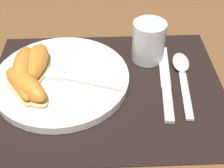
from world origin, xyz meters
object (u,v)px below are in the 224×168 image
plate (62,79)px  spoon (182,70)px  juice_glass (148,44)px  citrus_wedge_1 (24,68)px  citrus_wedge_0 (34,64)px  fork (66,77)px  citrus_wedge_2 (24,76)px  citrus_wedge_3 (26,85)px  knife (166,82)px

plate → spoon: 0.24m
juice_glass → spoon: 0.09m
plate → citrus_wedge_1: 0.07m
spoon → citrus_wedge_0: 0.29m
fork → citrus_wedge_2: citrus_wedge_2 is taller
spoon → citrus_wedge_3: size_ratio=1.69×
spoon → fork: (-0.22, -0.03, 0.01)m
juice_glass → citrus_wedge_2: (-0.24, -0.08, -0.01)m
knife → citrus_wedge_0: size_ratio=1.71×
fork → plate: bearing=143.9°
spoon → citrus_wedge_0: citrus_wedge_0 is taller
citrus_wedge_1 → plate: bearing=-1.9°
plate → citrus_wedge_1: (-0.07, 0.00, 0.03)m
plate → knife: bearing=-3.6°
citrus_wedge_2 → citrus_wedge_3: (0.01, -0.03, 0.00)m
spoon → fork: 0.23m
plate → citrus_wedge_2: bearing=-165.5°
citrus_wedge_0 → citrus_wedge_2: (-0.01, -0.03, -0.00)m
plate → juice_glass: size_ratio=3.08×
plate → citrus_wedge_0: size_ratio=2.07×
knife → citrus_wedge_1: size_ratio=1.81×
fork → citrus_wedge_1: bearing=172.7°
knife → citrus_wedge_2: (-0.26, -0.00, 0.03)m
spoon → fork: size_ratio=1.01×
fork → citrus_wedge_0: (-0.06, 0.02, 0.01)m
knife → plate: bearing=176.4°
citrus_wedge_1 → citrus_wedge_3: 0.05m
plate → knife: (0.20, -0.01, -0.01)m
knife → citrus_wedge_3: citrus_wedge_3 is taller
juice_glass → citrus_wedge_3: juice_glass is taller
citrus_wedge_1 → citrus_wedge_2: 0.02m
knife → fork: bearing=178.5°
citrus_wedge_2 → knife: bearing=0.9°
plate → juice_glass: bearing=21.7°
knife → citrus_wedge_3: bearing=-173.3°
juice_glass → citrus_wedge_0: 0.23m
plate → juice_glass: juice_glass is taller
spoon → citrus_wedge_3: (-0.29, -0.06, 0.03)m
plate → knife: size_ratio=1.21×
plate → fork: size_ratio=1.40×
plate → citrus_wedge_2: 0.07m
plate → spoon: size_ratio=1.38×
citrus_wedge_1 → fork: bearing=-7.3°
juice_glass → plate: bearing=-158.3°
plate → citrus_wedge_0: (-0.05, 0.02, 0.02)m
citrus_wedge_1 → citrus_wedge_3: citrus_wedge_1 is taller
fork → citrus_wedge_0: 0.07m
fork → citrus_wedge_0: bearing=159.5°
plate → citrus_wedge_0: citrus_wedge_0 is taller
citrus_wedge_2 → citrus_wedge_3: citrus_wedge_3 is taller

